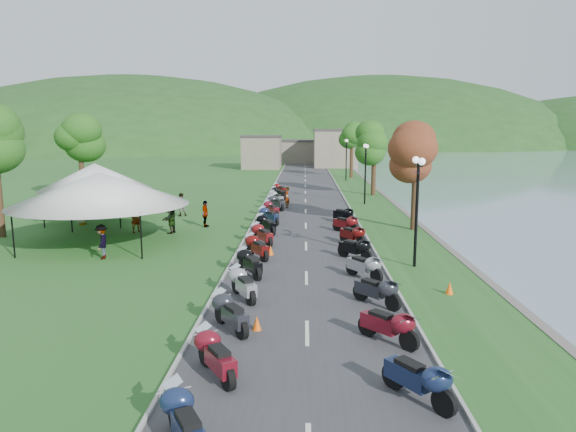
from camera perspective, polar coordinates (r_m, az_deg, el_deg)
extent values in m
cube|color=#3A3A3D|center=(45.60, 1.96, 1.72)|extent=(7.00, 120.00, 0.02)
cube|color=gray|center=(90.27, 0.64, 7.24)|extent=(18.00, 16.00, 5.00)
imported|color=slate|center=(32.97, -16.46, -1.76)|extent=(0.84, 0.87, 1.94)
imported|color=slate|center=(38.41, -11.77, 0.01)|extent=(0.92, 0.69, 1.69)
imported|color=slate|center=(26.87, -19.88, -4.49)|extent=(0.65, 1.17, 1.71)
cone|color=#F2590C|center=(16.58, -3.49, -11.81)|extent=(0.30, 0.30, 0.47)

